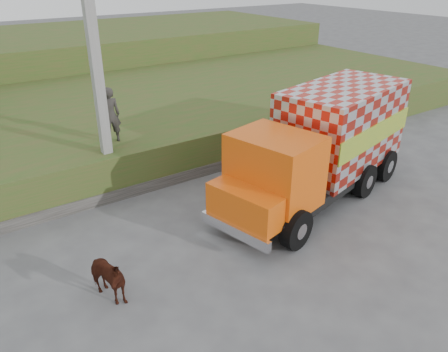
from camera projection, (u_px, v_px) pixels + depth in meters
ground at (211, 250)px, 11.83m from camera, size 120.00×120.00×0.00m
embankment at (86, 123)px, 18.93m from camera, size 40.00×12.00×1.50m
embankment_far at (22, 60)px, 27.52m from camera, size 40.00×12.00×3.00m
retaining_strip at (86, 201)px, 13.85m from camera, size 16.00×0.50×0.40m
utility_pole at (97, 72)px, 12.96m from camera, size 1.20×0.30×8.00m
cargo_truck at (323, 144)px, 13.97m from camera, size 8.12×4.18×3.46m
cow at (105, 279)px, 9.84m from camera, size 1.04×1.52×1.17m
pedestrian at (110, 115)px, 14.55m from camera, size 0.75×0.56×1.88m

